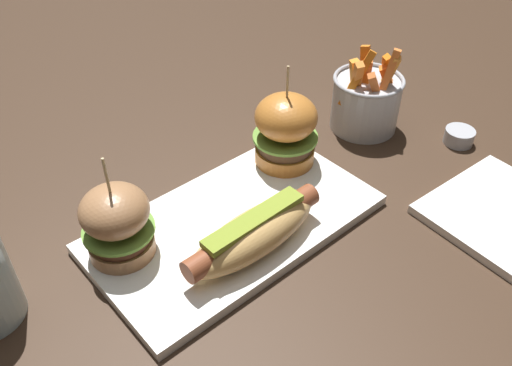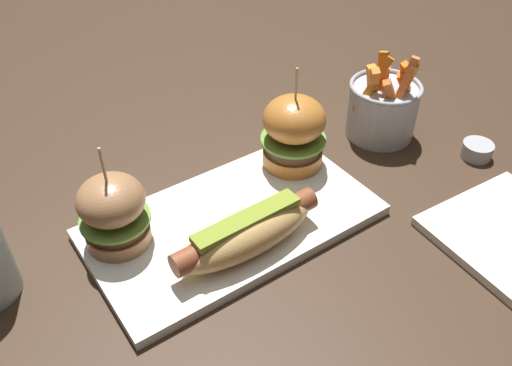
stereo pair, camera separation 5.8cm
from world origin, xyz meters
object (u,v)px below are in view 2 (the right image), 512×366
Objects in this scene: hot_dog at (247,232)px; slider_left at (113,211)px; sauce_ramekin at (477,150)px; slider_right at (294,131)px; fries_bucket at (383,107)px; platter_main at (233,222)px.

slider_left reaches higher than hot_dog.
sauce_ramekin is at bearing -14.08° from slider_left.
slider_left is 0.53m from sauce_ramekin.
slider_right is 0.17m from fries_bucket.
hot_dog reaches higher than sauce_ramekin.
platter_main is at bearing -171.75° from fries_bucket.
hot_dog is at bearing -39.94° from slider_left.
slider_left is at bearing -179.38° from slider_right.
slider_right is 1.05× the size of fries_bucket.
slider_right is 3.32× the size of sauce_ramekin.
hot_dog is 1.30× the size of slider_right.
slider_right reaches higher than fries_bucket.
fries_bucket is at bearing -1.45° from slider_right.
platter_main is 0.07m from hot_dog.
fries_bucket is at bearing -0.19° from slider_left.
fries_bucket reaches higher than sauce_ramekin.
hot_dog is (-0.01, -0.05, 0.03)m from platter_main.
slider_right reaches higher than slider_left.
slider_right reaches higher than hot_dog.
hot_dog is 1.36× the size of fries_bucket.
fries_bucket is at bearing 120.63° from sauce_ramekin.
sauce_ramekin is (0.08, -0.13, -0.04)m from fries_bucket.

